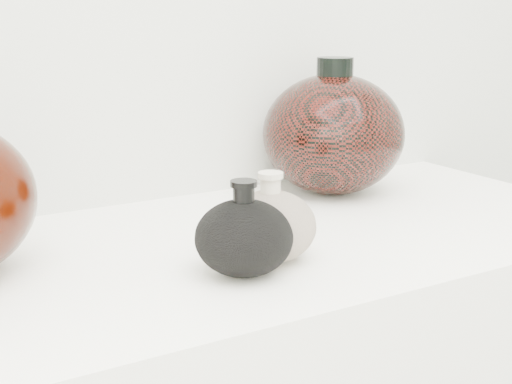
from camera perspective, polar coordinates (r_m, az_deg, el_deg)
black_gourd_vase at (r=0.82m, az=-0.97°, el=-3.62°), size 0.13×0.13×0.11m
cream_gourd_vase at (r=0.86m, az=1.15°, el=-2.68°), size 0.14×0.14×0.11m
right_round_pot at (r=1.18m, az=6.20°, el=4.67°), size 0.23×0.23×0.22m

